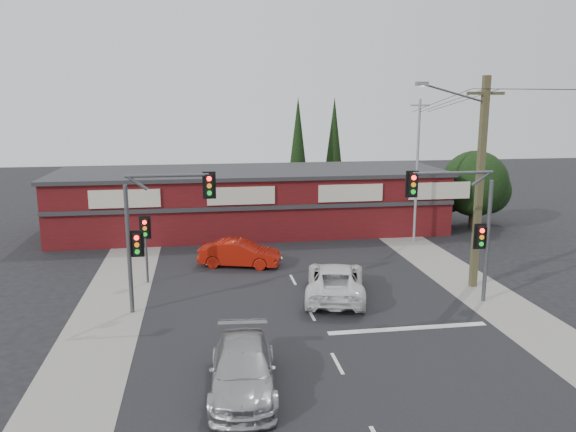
{
  "coord_description": "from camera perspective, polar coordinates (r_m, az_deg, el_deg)",
  "views": [
    {
      "loc": [
        -4.44,
        -21.39,
        8.84
      ],
      "look_at": [
        -0.62,
        3.0,
        3.79
      ],
      "focal_mm": 35.0,
      "sensor_mm": 36.0,
      "label": 1
    }
  ],
  "objects": [
    {
      "name": "shop_building",
      "position": [
        39.11,
        -3.72,
        1.67
      ],
      "size": [
        27.3,
        8.4,
        4.22
      ],
      "color": "#4B0F12",
      "rests_on": "ground"
    },
    {
      "name": "verge_left",
      "position": [
        28.12,
        -16.88,
        -7.25
      ],
      "size": [
        3.0,
        70.0,
        0.02
      ],
      "primitive_type": "cube",
      "color": "gray",
      "rests_on": "ground"
    },
    {
      "name": "traffic_mast_right",
      "position": [
        25.56,
        17.53,
        -0.01
      ],
      "size": [
        3.96,
        0.27,
        5.97
      ],
      "color": "#47494C",
      "rests_on": "ground"
    },
    {
      "name": "stop_line",
      "position": [
        23.16,
        12.09,
        -11.1
      ],
      "size": [
        6.5,
        0.35,
        0.01
      ],
      "primitive_type": "cube",
      "color": "silver",
      "rests_on": "ground"
    },
    {
      "name": "silver_suv",
      "position": [
        18.01,
        -4.6,
        -15.26
      ],
      "size": [
        2.39,
        5.1,
        1.44
      ],
      "primitive_type": "imported",
      "rotation": [
        0.0,
        0.0,
        -0.08
      ],
      "color": "#A8ABAD",
      "rests_on": "ground"
    },
    {
      "name": "red_sedan",
      "position": [
        30.74,
        -4.94,
        -3.79
      ],
      "size": [
        4.63,
        2.72,
        1.44
      ],
      "primitive_type": "imported",
      "rotation": [
        0.0,
        0.0,
        1.28
      ],
      "color": "#A3160A",
      "rests_on": "ground"
    },
    {
      "name": "power_lines",
      "position": [
        22.91,
        25.91,
        10.94
      ],
      "size": [
        2.01,
        29.0,
        1.22
      ],
      "color": "black",
      "rests_on": "ground"
    },
    {
      "name": "tree_cluster",
      "position": [
        41.92,
        18.37,
        2.83
      ],
      "size": [
        5.9,
        5.1,
        5.5
      ],
      "color": "#2D2116",
      "rests_on": "ground"
    },
    {
      "name": "traffic_mast_left",
      "position": [
        23.99,
        -13.47,
        -0.57
      ],
      "size": [
        3.77,
        0.27,
        5.97
      ],
      "color": "#47494C",
      "rests_on": "ground"
    },
    {
      "name": "road_strip",
      "position": [
        28.18,
        0.61,
        -6.7
      ],
      "size": [
        14.0,
        70.0,
        0.01
      ],
      "primitive_type": "cube",
      "color": "black",
      "rests_on": "ground"
    },
    {
      "name": "lane_dashes",
      "position": [
        30.66,
        -0.21,
        -5.16
      ],
      "size": [
        0.12,
        52.87,
        0.01
      ],
      "color": "silver",
      "rests_on": "ground"
    },
    {
      "name": "conifer_far",
      "position": [
        48.87,
        4.69,
        7.59
      ],
      "size": [
        1.8,
        1.8,
        9.25
      ],
      "color": "#2D2116",
      "rests_on": "ground"
    },
    {
      "name": "pedestal_signal",
      "position": [
        28.28,
        -14.28,
        -1.95
      ],
      "size": [
        0.55,
        0.27,
        3.38
      ],
      "color": "#47494C",
      "rests_on": "ground"
    },
    {
      "name": "ground",
      "position": [
        23.57,
        2.65,
        -10.48
      ],
      "size": [
        120.0,
        120.0,
        0.0
      ],
      "primitive_type": "plane",
      "color": "black",
      "rests_on": "ground"
    },
    {
      "name": "conifer_near",
      "position": [
        46.2,
        1.02,
        7.4
      ],
      "size": [
        1.8,
        1.8,
        9.25
      ],
      "color": "#2D2116",
      "rests_on": "ground"
    },
    {
      "name": "white_suv",
      "position": [
        26.01,
        4.83,
        -6.53
      ],
      "size": [
        3.83,
        6.04,
        1.55
      ],
      "primitive_type": "imported",
      "rotation": [
        0.0,
        0.0,
        2.9
      ],
      "color": "white",
      "rests_on": "ground"
    },
    {
      "name": "verge_right",
      "position": [
        30.69,
        16.54,
        -5.65
      ],
      "size": [
        3.0,
        70.0,
        0.02
      ],
      "primitive_type": "cube",
      "color": "gray",
      "rests_on": "ground"
    },
    {
      "name": "utility_pole",
      "position": [
        27.75,
        18.69,
        3.83
      ],
      "size": [
        4.38,
        0.59,
        10.0
      ],
      "color": "brown",
      "rests_on": "ground"
    },
    {
      "name": "steel_pole",
      "position": [
        36.23,
        12.97,
        4.72
      ],
      "size": [
        1.2,
        0.16,
        9.0
      ],
      "color": "gray",
      "rests_on": "ground"
    }
  ]
}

